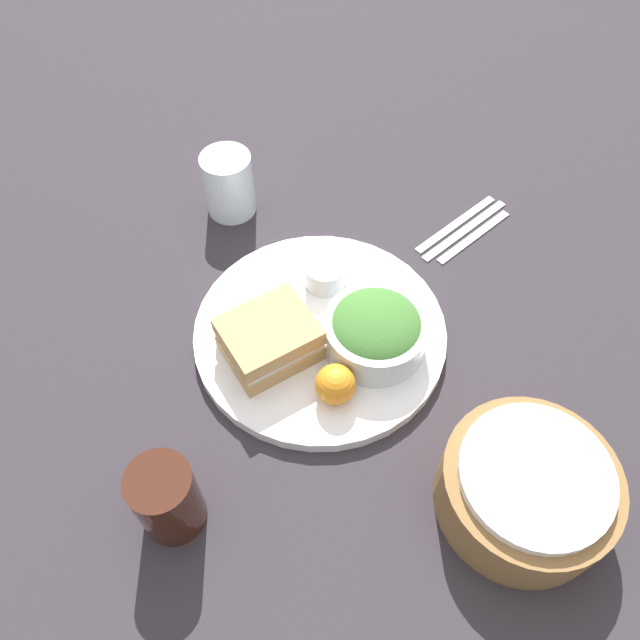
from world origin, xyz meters
TOP-DOWN VIEW (x-y plane):
  - ground_plane at (0.00, 0.00)m, footprint 4.00×4.00m
  - plate at (0.00, 0.00)m, footprint 0.34×0.34m
  - sandwich at (0.07, -0.00)m, footprint 0.12×0.10m
  - salad_bowl at (-0.05, 0.06)m, footprint 0.13×0.13m
  - dressing_cup at (-0.05, -0.07)m, footprint 0.06×0.06m
  - orange_wedge at (0.03, 0.10)m, footprint 0.05×0.05m
  - drink_glass at (0.26, 0.13)m, footprint 0.07×0.07m
  - bread_basket at (-0.08, 0.31)m, footprint 0.19×0.19m
  - fork at (-0.29, -0.08)m, footprint 0.17×0.05m
  - knife at (-0.29, -0.06)m, footprint 0.18×0.05m
  - spoon at (-0.29, -0.04)m, footprint 0.15×0.04m
  - water_glass at (-0.00, -0.28)m, footprint 0.08×0.08m

SIDE VIEW (x-z plane):
  - ground_plane at x=0.00m, z-range 0.00..0.00m
  - fork at x=-0.29m, z-range 0.00..0.01m
  - knife at x=-0.29m, z-range 0.00..0.01m
  - spoon at x=-0.29m, z-range 0.00..0.01m
  - plate at x=0.00m, z-range 0.00..0.02m
  - dressing_cup at x=-0.05m, z-range 0.02..0.06m
  - bread_basket at x=-0.08m, z-range 0.00..0.09m
  - orange_wedge at x=0.03m, z-range 0.02..0.07m
  - sandwich at x=0.07m, z-range 0.02..0.08m
  - salad_bowl at x=-0.05m, z-range 0.02..0.08m
  - water_glass at x=0.00m, z-range 0.00..0.10m
  - drink_glass at x=0.26m, z-range 0.00..0.11m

